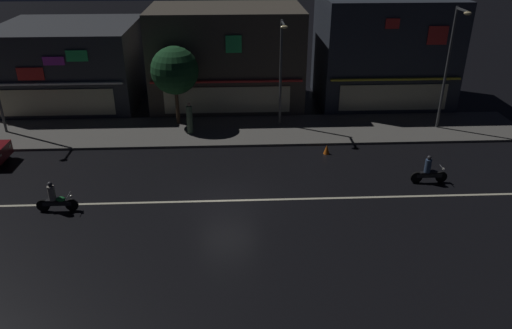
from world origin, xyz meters
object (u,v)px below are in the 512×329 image
at_px(streetlamp_east, 450,60).
at_px(pedestrian_on_sidewalk, 190,119).
at_px(motorcycle_following, 55,199).
at_px(traffic_cone, 327,149).
at_px(streetlamp_mid, 281,65).
at_px(motorcycle_lead, 429,171).

height_order(streetlamp_east, pedestrian_on_sidewalk, streetlamp_east).
relative_size(motorcycle_following, traffic_cone, 3.45).
bearing_deg(pedestrian_on_sidewalk, motorcycle_following, 113.08).
bearing_deg(streetlamp_mid, motorcycle_following, -138.74).
relative_size(pedestrian_on_sidewalk, motorcycle_following, 1.04).
xyz_separation_m(pedestrian_on_sidewalk, traffic_cone, (8.07, -3.19, -0.79)).
xyz_separation_m(streetlamp_east, motorcycle_lead, (-3.25, -6.98, -3.92)).
relative_size(streetlamp_mid, motorcycle_following, 3.52).
height_order(streetlamp_east, traffic_cone, streetlamp_east).
relative_size(streetlamp_east, traffic_cone, 13.70).
distance_m(streetlamp_mid, motorcycle_lead, 11.06).
bearing_deg(motorcycle_lead, streetlamp_mid, 124.28).
xyz_separation_m(motorcycle_following, traffic_cone, (13.57, 5.67, -0.36)).
distance_m(streetlamp_mid, traffic_cone, 6.14).
relative_size(motorcycle_lead, traffic_cone, 3.45).
bearing_deg(traffic_cone, streetlamp_mid, 119.00).
bearing_deg(motorcycle_lead, streetlamp_east, 58.33).
bearing_deg(motorcycle_following, pedestrian_on_sidewalk, -124.09).
xyz_separation_m(streetlamp_east, pedestrian_on_sidewalk, (-15.87, -0.05, -3.49)).
relative_size(streetlamp_east, motorcycle_following, 3.96).
bearing_deg(motorcycle_following, traffic_cone, -159.59).
bearing_deg(motorcycle_lead, motorcycle_following, 179.41).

